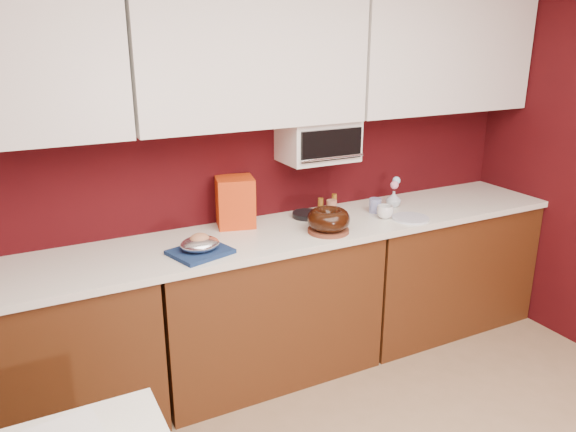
# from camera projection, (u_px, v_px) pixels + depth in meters

# --- Properties ---
(wall_back) EXTENTS (4.00, 0.02, 2.50)m
(wall_back) POSITION_uv_depth(u_px,v_px,m) (241.00, 163.00, 3.36)
(wall_back) COLOR #3A070A
(wall_back) RESTS_ON floor
(base_cabinet_left) EXTENTS (1.31, 0.58, 0.86)m
(base_cabinet_left) POSITION_uv_depth(u_px,v_px,m) (20.00, 365.00, 2.78)
(base_cabinet_left) COLOR #4A240E
(base_cabinet_left) RESTS_ON floor
(base_cabinet_center) EXTENTS (1.31, 0.58, 0.86)m
(base_cabinet_center) POSITION_uv_depth(u_px,v_px,m) (264.00, 307.00, 3.36)
(base_cabinet_center) COLOR #4A240E
(base_cabinet_center) RESTS_ON floor
(base_cabinet_right) EXTENTS (1.31, 0.58, 0.86)m
(base_cabinet_right) POSITION_uv_depth(u_px,v_px,m) (436.00, 267.00, 3.94)
(base_cabinet_right) COLOR #4A240E
(base_cabinet_right) RESTS_ON floor
(countertop) EXTENTS (4.00, 0.62, 0.04)m
(countertop) POSITION_uv_depth(u_px,v_px,m) (263.00, 237.00, 3.22)
(countertop) COLOR silver
(countertop) RESTS_ON base_cabinet_center
(upper_cabinet_center) EXTENTS (1.31, 0.33, 0.70)m
(upper_cabinet_center) POSITION_uv_depth(u_px,v_px,m) (249.00, 61.00, 3.04)
(upper_cabinet_center) COLOR white
(upper_cabinet_center) RESTS_ON wall_back
(upper_cabinet_right) EXTENTS (1.31, 0.33, 0.70)m
(upper_cabinet_right) POSITION_uv_depth(u_px,v_px,m) (439.00, 56.00, 3.62)
(upper_cabinet_right) COLOR white
(upper_cabinet_right) RESTS_ON wall_back
(toaster_oven) EXTENTS (0.45, 0.30, 0.25)m
(toaster_oven) POSITION_uv_depth(u_px,v_px,m) (318.00, 140.00, 3.40)
(toaster_oven) COLOR white
(toaster_oven) RESTS_ON upper_cabinet_center
(toaster_oven_door) EXTENTS (0.40, 0.02, 0.18)m
(toaster_oven_door) POSITION_uv_depth(u_px,v_px,m) (332.00, 145.00, 3.26)
(toaster_oven_door) COLOR black
(toaster_oven_door) RESTS_ON toaster_oven
(toaster_oven_handle) EXTENTS (0.42, 0.02, 0.02)m
(toaster_oven_handle) POSITION_uv_depth(u_px,v_px,m) (333.00, 158.00, 3.27)
(toaster_oven_handle) COLOR silver
(toaster_oven_handle) RESTS_ON toaster_oven
(cake_base) EXTENTS (0.31, 0.31, 0.02)m
(cake_base) POSITION_uv_depth(u_px,v_px,m) (328.00, 230.00, 3.23)
(cake_base) COLOR brown
(cake_base) RESTS_ON countertop
(bundt_cake) EXTENTS (0.30, 0.30, 0.10)m
(bundt_cake) POSITION_uv_depth(u_px,v_px,m) (329.00, 219.00, 3.21)
(bundt_cake) COLOR black
(bundt_cake) RESTS_ON cake_base
(navy_towel) EXTENTS (0.34, 0.31, 0.02)m
(navy_towel) POSITION_uv_depth(u_px,v_px,m) (200.00, 252.00, 2.92)
(navy_towel) COLOR navy
(navy_towel) RESTS_ON countertop
(foil_ham_nest) EXTENTS (0.21, 0.18, 0.08)m
(foil_ham_nest) POSITION_uv_depth(u_px,v_px,m) (200.00, 244.00, 2.90)
(foil_ham_nest) COLOR white
(foil_ham_nest) RESTS_ON navy_towel
(roasted_ham) EXTENTS (0.12, 0.11, 0.07)m
(roasted_ham) POSITION_uv_depth(u_px,v_px,m) (200.00, 239.00, 2.90)
(roasted_ham) COLOR tan
(roasted_ham) RESTS_ON foil_ham_nest
(pandoro_box) EXTENTS (0.26, 0.24, 0.29)m
(pandoro_box) POSITION_uv_depth(u_px,v_px,m) (235.00, 202.00, 3.30)
(pandoro_box) COLOR #AE190B
(pandoro_box) RESTS_ON countertop
(dark_pan) EXTENTS (0.18, 0.18, 0.03)m
(dark_pan) POSITION_uv_depth(u_px,v_px,m) (307.00, 215.00, 3.50)
(dark_pan) COLOR black
(dark_pan) RESTS_ON countertop
(coffee_mug) EXTENTS (0.11, 0.11, 0.10)m
(coffee_mug) POSITION_uv_depth(u_px,v_px,m) (385.00, 211.00, 3.46)
(coffee_mug) COLOR silver
(coffee_mug) RESTS_ON countertop
(blue_jar) EXTENTS (0.08, 0.08, 0.09)m
(blue_jar) POSITION_uv_depth(u_px,v_px,m) (375.00, 205.00, 3.58)
(blue_jar) COLOR navy
(blue_jar) RESTS_ON countertop
(flower_vase) EXTENTS (0.10, 0.10, 0.12)m
(flower_vase) POSITION_uv_depth(u_px,v_px,m) (394.00, 198.00, 3.69)
(flower_vase) COLOR #A8B5BF
(flower_vase) RESTS_ON countertop
(flower_pink) EXTENTS (0.05, 0.05, 0.05)m
(flower_pink) POSITION_uv_depth(u_px,v_px,m) (394.00, 185.00, 3.66)
(flower_pink) COLOR pink
(flower_pink) RESTS_ON flower_vase
(flower_blue) EXTENTS (0.05, 0.05, 0.05)m
(flower_blue) POSITION_uv_depth(u_px,v_px,m) (396.00, 180.00, 3.69)
(flower_blue) COLOR #95C9EE
(flower_blue) RESTS_ON flower_vase
(china_plate) EXTENTS (0.29, 0.29, 0.01)m
(china_plate) POSITION_uv_depth(u_px,v_px,m) (410.00, 218.00, 3.46)
(china_plate) COLOR silver
(china_plate) RESTS_ON countertop
(amber_bottle) EXTENTS (0.04, 0.04, 0.10)m
(amber_bottle) POSITION_uv_depth(u_px,v_px,m) (320.00, 206.00, 3.54)
(amber_bottle) COLOR brown
(amber_bottle) RESTS_ON countertop
(paper_cup) EXTENTS (0.07, 0.07, 0.10)m
(paper_cup) POSITION_uv_depth(u_px,v_px,m) (331.00, 208.00, 3.52)
(paper_cup) COLOR #995F45
(paper_cup) RESTS_ON countertop
(amber_bottle_tall) EXTENTS (0.03, 0.03, 0.11)m
(amber_bottle_tall) POSITION_uv_depth(u_px,v_px,m) (334.00, 202.00, 3.62)
(amber_bottle_tall) COLOR brown
(amber_bottle_tall) RESTS_ON countertop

